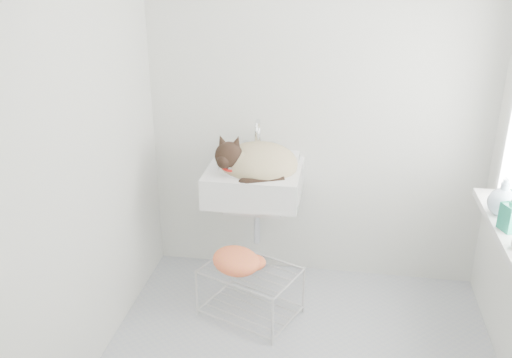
# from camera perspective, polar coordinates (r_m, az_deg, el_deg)

# --- Properties ---
(back_wall) EXTENTS (2.20, 0.02, 2.50)m
(back_wall) POSITION_cam_1_polar(r_m,az_deg,el_deg) (3.53, 6.41, 8.34)
(back_wall) COLOR silver
(back_wall) RESTS_ON ground
(left_wall) EXTENTS (0.02, 2.00, 2.50)m
(left_wall) POSITION_cam_1_polar(r_m,az_deg,el_deg) (2.86, -17.41, 3.99)
(left_wall) COLOR silver
(left_wall) RESTS_ON ground
(windowsill) EXTENTS (0.16, 0.88, 0.04)m
(windowsill) POSITION_cam_1_polar(r_m,az_deg,el_deg) (3.04, 24.54, -4.56)
(windowsill) COLOR white
(windowsill) RESTS_ON right_wall
(sink) EXTENTS (0.59, 0.51, 0.23)m
(sink) POSITION_cam_1_polar(r_m,az_deg,el_deg) (3.45, -0.19, 1.11)
(sink) COLOR white
(sink) RESTS_ON back_wall
(faucet) EXTENTS (0.21, 0.15, 0.21)m
(faucet) POSITION_cam_1_polar(r_m,az_deg,el_deg) (3.57, 0.28, 4.25)
(faucet) COLOR silver
(faucet) RESTS_ON sink
(cat) EXTENTS (0.53, 0.45, 0.32)m
(cat) POSITION_cam_1_polar(r_m,az_deg,el_deg) (3.41, -0.06, 1.64)
(cat) COLOR #CEB78F
(cat) RESTS_ON sink
(wire_rack) EXTENTS (0.65, 0.56, 0.33)m
(wire_rack) POSITION_cam_1_polar(r_m,az_deg,el_deg) (3.48, -0.58, -11.74)
(wire_rack) COLOR #BEBEBE
(wire_rack) RESTS_ON floor
(towel) EXTENTS (0.38, 0.37, 0.13)m
(towel) POSITION_cam_1_polar(r_m,az_deg,el_deg) (3.36, -2.08, -8.97)
(towel) COLOR orange
(towel) RESTS_ON wire_rack
(bottle_b) EXTENTS (0.12, 0.12, 0.20)m
(bottle_b) POSITION_cam_1_polar(r_m,az_deg,el_deg) (2.97, 24.73, -4.81)
(bottle_b) COLOR #1D896B
(bottle_b) RESTS_ON windowsill
(bottle_c) EXTENTS (0.18, 0.18, 0.19)m
(bottle_c) POSITION_cam_1_polar(r_m,az_deg,el_deg) (3.13, 23.94, -3.29)
(bottle_c) COLOR #C9E0F9
(bottle_c) RESTS_ON windowsill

